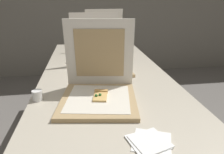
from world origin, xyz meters
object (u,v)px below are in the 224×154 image
(pizza_box_middle, at_px, (100,62))
(cup_white_near_left, at_px, (37,95))
(napkin_pile, at_px, (150,142))
(table, at_px, (106,83))
(pizza_box_back, at_px, (107,46))
(cup_white_far, at_px, (73,59))
(pizza_box_front, at_px, (99,89))

(pizza_box_middle, bearing_deg, cup_white_near_left, -136.81)
(napkin_pile, bearing_deg, cup_white_near_left, 139.28)
(table, bearing_deg, pizza_box_middle, 98.63)
(pizza_box_back, height_order, cup_white_far, pizza_box_back)
(pizza_box_middle, bearing_deg, pizza_box_front, -103.45)
(pizza_box_middle, height_order, pizza_box_back, same)
(napkin_pile, bearing_deg, pizza_box_back, 89.68)
(pizza_box_middle, distance_m, pizza_box_back, 0.55)
(pizza_box_middle, relative_size, cup_white_near_left, 8.29)
(cup_white_near_left, height_order, napkin_pile, cup_white_near_left)
(table, xyz_separation_m, pizza_box_middle, (-0.03, 0.17, 0.10))
(pizza_box_middle, relative_size, pizza_box_back, 1.09)
(cup_white_far, bearing_deg, cup_white_near_left, -103.48)
(pizza_box_front, height_order, pizza_box_back, same)
(pizza_box_front, height_order, cup_white_far, pizza_box_front)
(pizza_box_front, distance_m, napkin_pile, 0.43)
(cup_white_near_left, relative_size, napkin_pile, 0.29)
(cup_white_far, xyz_separation_m, napkin_pile, (0.33, -1.10, -0.02))
(table, xyz_separation_m, pizza_box_back, (0.09, 0.70, 0.10))
(cup_white_far, bearing_deg, pizza_box_middle, -44.97)
(pizza_box_front, xyz_separation_m, pizza_box_middle, (0.05, 0.49, -0.00))
(cup_white_far, relative_size, napkin_pile, 0.29)
(pizza_box_front, height_order, napkin_pile, pizza_box_front)
(pizza_box_back, relative_size, napkin_pile, 2.23)
(pizza_box_back, distance_m, cup_white_far, 0.46)
(pizza_box_back, xyz_separation_m, cup_white_near_left, (-0.50, -1.00, -0.03))
(table, relative_size, napkin_pile, 11.69)
(pizza_box_back, bearing_deg, cup_white_near_left, -121.79)
(pizza_box_back, xyz_separation_m, cup_white_far, (-0.33, -0.32, -0.03))
(pizza_box_middle, xyz_separation_m, cup_white_near_left, (-0.38, -0.46, -0.03))
(cup_white_near_left, bearing_deg, table, 36.53)
(table, distance_m, napkin_pile, 0.72)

